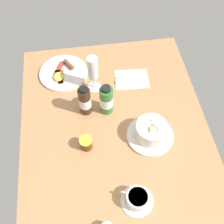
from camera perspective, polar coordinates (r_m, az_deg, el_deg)
ground_plane at (r=125.91cm, az=0.64°, el=-3.97°), size 110.00×84.00×3.00cm
porridge_bowl at (r=120.51cm, az=7.98°, el=-3.99°), size 20.49×20.49×9.32cm
cutlery_setting at (r=141.79cm, az=3.90°, el=6.80°), size 13.75×17.41×0.90cm
coffee_cup at (r=109.81cm, az=5.20°, el=-17.33°), size 12.67×12.85×5.88cm
wine_glass at (r=128.97cm, az=-3.96°, el=8.70°), size 6.77×6.77×19.98cm
jam_jar at (r=118.42cm, az=-5.36°, el=-6.41°), size 5.41×5.41×5.98cm
sauce_bottle_brown at (r=124.27cm, az=-5.57°, el=2.27°), size 5.58×5.58×16.72cm
sauce_bottle_green at (r=124.13cm, az=-1.16°, el=2.47°), size 6.16×6.16×16.67cm
breakfast_plate at (r=145.38cm, az=-9.98°, el=7.92°), size 24.46×24.46×3.70cm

